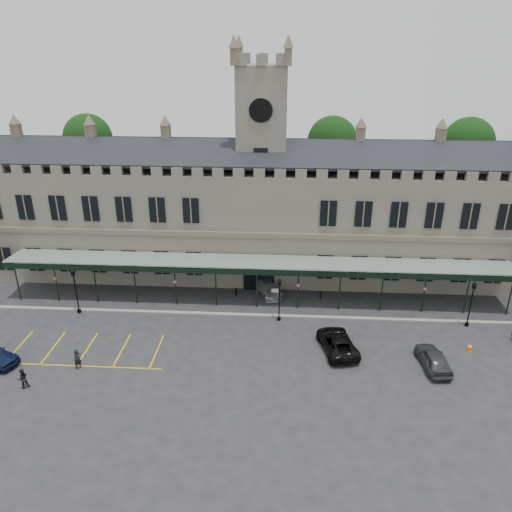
# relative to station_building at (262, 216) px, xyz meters

# --- Properties ---
(ground) EXTENTS (140.00, 140.00, 0.00)m
(ground) POSITION_rel_station_building_xyz_m (0.00, -15.91, -6.47)
(ground) COLOR #272729
(station_building) EXTENTS (60.00, 10.36, 17.30)m
(station_building) POSITION_rel_station_building_xyz_m (0.00, 0.00, 0.00)
(station_building) COLOR #605B50
(station_building) RESTS_ON ground
(clock_tower) EXTENTS (5.60, 5.60, 24.80)m
(clock_tower) POSITION_rel_station_building_xyz_m (0.00, 0.09, 6.64)
(clock_tower) COLOR #605B50
(clock_tower) RESTS_ON ground
(canopy) EXTENTS (50.00, 4.10, 4.30)m
(canopy) POSITION_rel_station_building_xyz_m (0.00, -8.45, -4.06)
(canopy) COLOR #8C9E93
(canopy) RESTS_ON ground
(kerb) EXTENTS (60.00, 0.40, 0.12)m
(kerb) POSITION_rel_station_building_xyz_m (0.00, -10.41, -6.41)
(kerb) COLOR gray
(kerb) RESTS_ON ground
(parking_markings) EXTENTS (16.00, 6.00, 0.01)m
(parking_markings) POSITION_rel_station_building_xyz_m (-14.00, -17.41, -6.47)
(parking_markings) COLOR gold
(parking_markings) RESTS_ON ground
(tree_behind_left) EXTENTS (6.00, 6.00, 16.00)m
(tree_behind_left) POSITION_rel_station_building_xyz_m (-22.00, 9.09, 6.35)
(tree_behind_left) COLOR #332314
(tree_behind_left) RESTS_ON ground
(tree_behind_mid) EXTENTS (6.00, 6.00, 16.00)m
(tree_behind_mid) POSITION_rel_station_building_xyz_m (8.00, 9.09, 6.35)
(tree_behind_mid) COLOR #332314
(tree_behind_mid) RESTS_ON ground
(tree_behind_right) EXTENTS (6.00, 6.00, 16.00)m
(tree_behind_right) POSITION_rel_station_building_xyz_m (24.00, 9.09, 6.35)
(tree_behind_right) COLOR #332314
(tree_behind_right) RESTS_ON ground
(lamp_post_left) EXTENTS (0.45, 0.45, 4.73)m
(lamp_post_left) POSITION_rel_station_building_xyz_m (-17.06, -10.91, -3.67)
(lamp_post_left) COLOR black
(lamp_post_left) RESTS_ON ground
(lamp_post_mid) EXTENTS (0.42, 0.42, 4.41)m
(lamp_post_mid) POSITION_rel_station_building_xyz_m (2.23, -11.10, -3.86)
(lamp_post_mid) COLOR black
(lamp_post_mid) RESTS_ON ground
(lamp_post_right) EXTENTS (0.43, 0.43, 4.57)m
(lamp_post_right) POSITION_rel_station_building_xyz_m (19.54, -11.06, -3.76)
(lamp_post_right) COLOR black
(lamp_post_right) RESTS_ON ground
(traffic_cone) EXTENTS (0.44, 0.44, 0.70)m
(traffic_cone) POSITION_rel_station_building_xyz_m (18.43, -15.20, -6.12)
(traffic_cone) COLOR #EE4707
(traffic_cone) RESTS_ON ground
(sign_board) EXTENTS (0.71, 0.08, 1.21)m
(sign_board) POSITION_rel_station_building_xyz_m (1.73, -7.07, -5.87)
(sign_board) COLOR black
(sign_board) RESTS_ON ground
(bollard_left) EXTENTS (0.16, 0.16, 0.88)m
(bollard_left) POSITION_rel_station_building_xyz_m (-2.26, -6.49, -6.03)
(bollard_left) COLOR black
(bollard_left) RESTS_ON ground
(bollard_right) EXTENTS (0.16, 0.16, 0.88)m
(bollard_right) POSITION_rel_station_building_xyz_m (6.36, -6.67, -6.03)
(bollard_right) COLOR black
(bollard_right) RESTS_ON ground
(car_taxi) EXTENTS (3.45, 4.83, 1.30)m
(car_taxi) POSITION_rel_station_building_xyz_m (1.00, -5.91, -5.82)
(car_taxi) COLOR #9EA1A6
(car_taxi) RESTS_ON ground
(car_van) EXTENTS (3.68, 5.89, 1.52)m
(car_van) POSITION_rel_station_building_xyz_m (7.25, -15.71, -5.71)
(car_van) COLOR black
(car_van) RESTS_ON ground
(car_right_a) EXTENTS (2.30, 4.74, 1.56)m
(car_right_a) POSITION_rel_station_building_xyz_m (14.73, -17.64, -5.69)
(car_right_a) COLOR #35373C
(car_right_a) RESTS_ON ground
(person_a) EXTENTS (0.72, 0.75, 1.73)m
(person_a) POSITION_rel_station_building_xyz_m (-13.67, -19.57, -5.60)
(person_a) COLOR black
(person_a) RESTS_ON ground
(person_b) EXTENTS (1.01, 0.98, 1.64)m
(person_b) POSITION_rel_station_building_xyz_m (-16.86, -22.20, -5.65)
(person_b) COLOR black
(person_b) RESTS_ON ground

